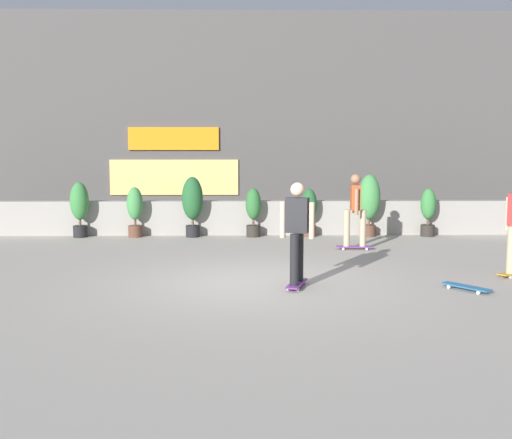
{
  "coord_description": "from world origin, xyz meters",
  "views": [
    {
      "loc": [
        -0.22,
        -9.89,
        2.17
      ],
      "look_at": [
        0.0,
        1.5,
        0.9
      ],
      "focal_mm": 42.23,
      "sensor_mm": 36.0,
      "label": 1
    }
  ],
  "objects": [
    {
      "name": "potted_plant_0",
      "position": [
        -4.45,
        5.55,
        0.82
      ],
      "size": [
        0.47,
        0.47,
        1.42
      ],
      "color": "black",
      "rests_on": "ground"
    },
    {
      "name": "ground_plane",
      "position": [
        0.0,
        0.0,
        0.0
      ],
      "size": [
        48.0,
        48.0,
        0.0
      ],
      "primitive_type": "plane",
      "color": "#A8A093"
    },
    {
      "name": "potted_plant_5",
      "position": [
        3.01,
        5.55,
        0.95
      ],
      "size": [
        0.57,
        0.57,
        1.61
      ],
      "color": "brown",
      "rests_on": "ground"
    },
    {
      "name": "building_backdrop",
      "position": [
        -0.0,
        10.0,
        3.25
      ],
      "size": [
        20.0,
        2.08,
        6.5
      ],
      "color": "#4C4947",
      "rests_on": "ground"
    },
    {
      "name": "skater_foreground",
      "position": [
        0.62,
        -0.36,
        0.94
      ],
      "size": [
        0.54,
        0.82,
        1.7
      ],
      "color": "#72338C",
      "rests_on": "ground"
    },
    {
      "name": "potted_plant_3",
      "position": [
        0.01,
        5.55,
        0.69
      ],
      "size": [
        0.4,
        0.4,
        1.26
      ],
      "color": "#2D2823",
      "rests_on": "ground"
    },
    {
      "name": "potted_plant_2",
      "position": [
        -1.56,
        5.55,
        0.91
      ],
      "size": [
        0.54,
        0.54,
        1.55
      ],
      "color": "black",
      "rests_on": "ground"
    },
    {
      "name": "skateboard_near_camera",
      "position": [
        3.28,
        -0.65,
        0.06
      ],
      "size": [
        0.65,
        0.75,
        0.08
      ],
      "color": "#266699",
      "rests_on": "ground"
    },
    {
      "name": "skater_by_wall_right",
      "position": [
        2.25,
        3.43,
        0.94
      ],
      "size": [
        0.81,
        0.56,
        1.7
      ],
      "color": "#72338C",
      "rests_on": "ground"
    },
    {
      "name": "potted_plant_1",
      "position": [
        -3.04,
        5.55,
        0.71
      ],
      "size": [
        0.41,
        0.41,
        1.29
      ],
      "color": "brown",
      "rests_on": "ground"
    },
    {
      "name": "potted_plant_4",
      "position": [
        1.46,
        5.55,
        0.67
      ],
      "size": [
        0.39,
        0.39,
        1.24
      ],
      "color": "brown",
      "rests_on": "ground"
    },
    {
      "name": "planter_wall",
      "position": [
        0.0,
        6.0,
        0.45
      ],
      "size": [
        18.0,
        0.4,
        0.9
      ],
      "primitive_type": "cube",
      "color": "gray",
      "rests_on": "ground"
    },
    {
      "name": "potted_plant_6",
      "position": [
        4.55,
        5.55,
        0.68
      ],
      "size": [
        0.39,
        0.39,
        1.25
      ],
      "color": "#2D2823",
      "rests_on": "ground"
    }
  ]
}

